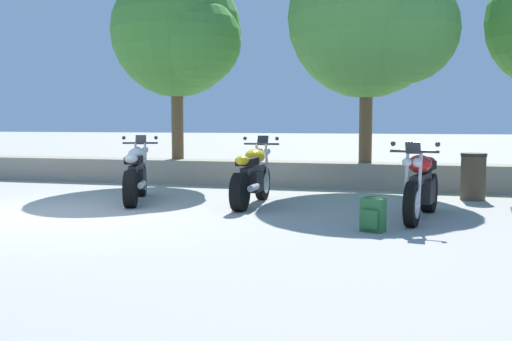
{
  "coord_description": "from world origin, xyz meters",
  "views": [
    {
      "loc": [
        5.21,
        -7.73,
        1.44
      ],
      "look_at": [
        2.89,
        1.2,
        0.65
      ],
      "focal_mm": 40.38,
      "sensor_mm": 36.0,
      "label": 1
    }
  ],
  "objects_px": {
    "trash_bin": "(473,176)",
    "leafy_tree_far_left": "(181,34)",
    "motorcycle_silver_near_left": "(137,175)",
    "motorcycle_yellow_centre": "(253,177)",
    "rider_backpack": "(373,213)",
    "leafy_tree_mid_left": "(375,21)",
    "motorcycle_red_far_right": "(421,186)"
  },
  "relations": [
    {
      "from": "rider_backpack",
      "to": "trash_bin",
      "type": "height_order",
      "value": "trash_bin"
    },
    {
      "from": "motorcycle_silver_near_left",
      "to": "leafy_tree_mid_left",
      "type": "relative_size",
      "value": 0.42
    },
    {
      "from": "motorcycle_yellow_centre",
      "to": "leafy_tree_far_left",
      "type": "distance_m",
      "value": 4.96
    },
    {
      "from": "leafy_tree_mid_left",
      "to": "motorcycle_silver_near_left",
      "type": "bearing_deg",
      "value": -142.12
    },
    {
      "from": "leafy_tree_mid_left",
      "to": "leafy_tree_far_left",
      "type": "bearing_deg",
      "value": 178.88
    },
    {
      "from": "motorcycle_red_far_right",
      "to": "rider_backpack",
      "type": "bearing_deg",
      "value": -118.38
    },
    {
      "from": "motorcycle_red_far_right",
      "to": "leafy_tree_far_left",
      "type": "xyz_separation_m",
      "value": [
        -5.31,
        3.87,
        2.96
      ]
    },
    {
      "from": "motorcycle_yellow_centre",
      "to": "rider_backpack",
      "type": "xyz_separation_m",
      "value": [
        2.15,
        -1.96,
        -0.24
      ]
    },
    {
      "from": "trash_bin",
      "to": "leafy_tree_far_left",
      "type": "bearing_deg",
      "value": 166.92
    },
    {
      "from": "motorcycle_yellow_centre",
      "to": "leafy_tree_mid_left",
      "type": "xyz_separation_m",
      "value": [
        1.87,
        2.99,
        3.06
      ]
    },
    {
      "from": "motorcycle_yellow_centre",
      "to": "trash_bin",
      "type": "xyz_separation_m",
      "value": [
        3.76,
        1.61,
        -0.05
      ]
    },
    {
      "from": "motorcycle_silver_near_left",
      "to": "rider_backpack",
      "type": "relative_size",
      "value": 4.26
    },
    {
      "from": "motorcycle_yellow_centre",
      "to": "rider_backpack",
      "type": "relative_size",
      "value": 4.39
    },
    {
      "from": "leafy_tree_mid_left",
      "to": "trash_bin",
      "type": "relative_size",
      "value": 5.55
    },
    {
      "from": "motorcycle_silver_near_left",
      "to": "leafy_tree_mid_left",
      "type": "height_order",
      "value": "leafy_tree_mid_left"
    },
    {
      "from": "motorcycle_silver_near_left",
      "to": "trash_bin",
      "type": "bearing_deg",
      "value": 16.41
    },
    {
      "from": "motorcycle_silver_near_left",
      "to": "leafy_tree_mid_left",
      "type": "distance_m",
      "value": 5.92
    },
    {
      "from": "motorcycle_silver_near_left",
      "to": "leafy_tree_far_left",
      "type": "bearing_deg",
      "value": 97.2
    },
    {
      "from": "rider_backpack",
      "to": "leafy_tree_far_left",
      "type": "xyz_separation_m",
      "value": [
        -4.68,
        5.04,
        3.2
      ]
    },
    {
      "from": "motorcycle_red_far_right",
      "to": "leafy_tree_mid_left",
      "type": "xyz_separation_m",
      "value": [
        -0.91,
        3.79,
        3.06
      ]
    },
    {
      "from": "motorcycle_yellow_centre",
      "to": "rider_backpack",
      "type": "bearing_deg",
      "value": -42.36
    },
    {
      "from": "motorcycle_silver_near_left",
      "to": "rider_backpack",
      "type": "bearing_deg",
      "value": -23.28
    },
    {
      "from": "motorcycle_yellow_centre",
      "to": "motorcycle_silver_near_left",
      "type": "bearing_deg",
      "value": -176.75
    },
    {
      "from": "motorcycle_silver_near_left",
      "to": "trash_bin",
      "type": "xyz_separation_m",
      "value": [
        5.89,
        1.73,
        -0.05
      ]
    },
    {
      "from": "motorcycle_yellow_centre",
      "to": "leafy_tree_far_left",
      "type": "bearing_deg",
      "value": 129.47
    },
    {
      "from": "motorcycle_yellow_centre",
      "to": "leafy_tree_mid_left",
      "type": "bearing_deg",
      "value": 57.98
    },
    {
      "from": "leafy_tree_far_left",
      "to": "trash_bin",
      "type": "xyz_separation_m",
      "value": [
        6.29,
        -1.46,
        -3.01
      ]
    },
    {
      "from": "motorcycle_red_far_right",
      "to": "trash_bin",
      "type": "relative_size",
      "value": 2.39
    },
    {
      "from": "motorcycle_yellow_centre",
      "to": "motorcycle_red_far_right",
      "type": "relative_size",
      "value": 1.0
    },
    {
      "from": "motorcycle_yellow_centre",
      "to": "leafy_tree_mid_left",
      "type": "distance_m",
      "value": 4.67
    },
    {
      "from": "motorcycle_red_far_right",
      "to": "leafy_tree_mid_left",
      "type": "relative_size",
      "value": 0.43
    },
    {
      "from": "motorcycle_silver_near_left",
      "to": "leafy_tree_far_left",
      "type": "xyz_separation_m",
      "value": [
        -0.4,
        3.2,
        2.96
      ]
    }
  ]
}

